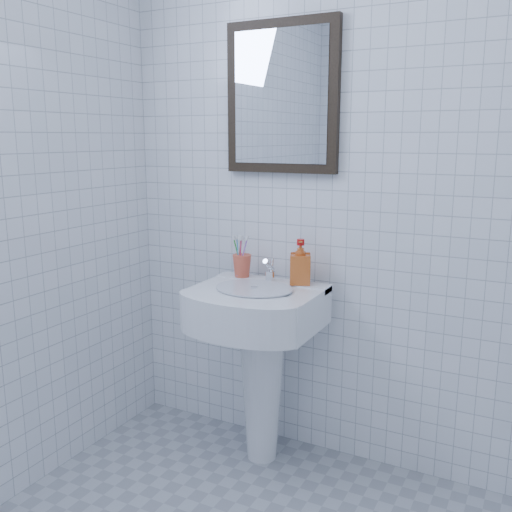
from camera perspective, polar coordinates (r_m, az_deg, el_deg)
The scene contains 6 objects.
wall_back at distance 2.34m, azimuth 10.88°, elevation 8.21°, with size 2.20×0.02×2.50m, color white.
washbasin at distance 2.43m, azimuth 0.38°, elevation -8.83°, with size 0.52×0.38×0.79m.
faucet at distance 2.42m, azimuth 1.40°, elevation -1.58°, with size 0.04×0.09×0.11m.
toothbrush_cup at distance 2.50m, azimuth -1.41°, elevation -0.98°, with size 0.08×0.08×0.10m, color #DD5539, non-canonical shape.
soap_dispenser at distance 2.38m, azimuth 4.46°, elevation -0.58°, with size 0.08×0.09×0.19m, color #BA3D12.
wall_mirror at distance 2.46m, azimuth 2.58°, elevation 15.57°, with size 0.50×0.04×0.62m.
Camera 1 is at (0.67, -1.04, 1.39)m, focal length 40.00 mm.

